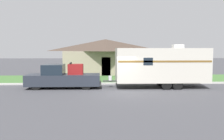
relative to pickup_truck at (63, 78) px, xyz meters
name	(u,v)px	position (x,y,z in m)	size (l,w,h in m)	color
ground_plane	(119,92)	(4.28, -1.85, -0.82)	(120.00, 120.00, 0.00)	#47474C
curb_strip	(116,83)	(4.28, 1.90, -0.75)	(80.00, 0.30, 0.14)	beige
lawn_strip	(114,79)	(4.28, 5.55, -0.81)	(80.00, 7.00, 0.03)	#477538
house_across_street	(105,55)	(3.57, 12.06, 1.36)	(10.45, 7.79, 4.22)	gray
pickup_truck	(63,78)	(0.00, 0.00, 0.00)	(5.76, 1.94, 2.00)	black
travel_trailer	(161,65)	(7.74, 0.00, 0.96)	(8.17, 2.50, 3.39)	black
mailbox	(140,71)	(6.47, 2.82, 0.23)	(0.48, 0.20, 1.37)	brown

